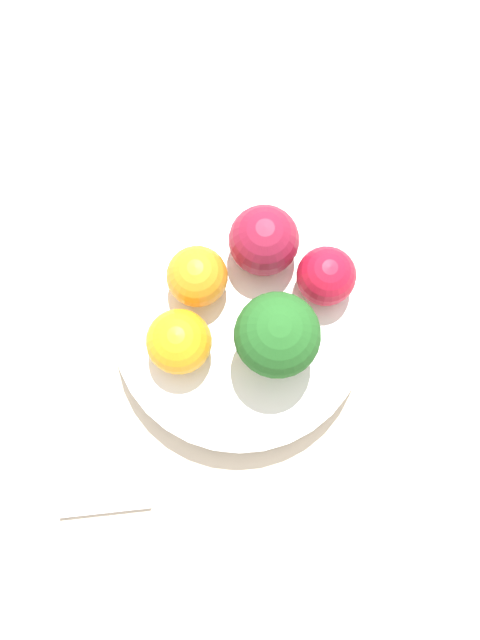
% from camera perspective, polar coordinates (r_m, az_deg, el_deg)
% --- Properties ---
extents(ground_plane, '(6.00, 6.00, 0.00)m').
position_cam_1_polar(ground_plane, '(0.53, -0.00, -1.50)').
color(ground_plane, gray).
extents(table_surface, '(1.20, 1.20, 0.02)m').
position_cam_1_polar(table_surface, '(0.52, -0.00, -1.28)').
color(table_surface, beige).
rests_on(table_surface, ground_plane).
extents(bowl, '(0.20, 0.20, 0.03)m').
position_cam_1_polar(bowl, '(0.49, -0.00, -0.67)').
color(bowl, white).
rests_on(bowl, table_surface).
extents(broccoli, '(0.06, 0.06, 0.08)m').
position_cam_1_polar(broccoli, '(0.43, 3.42, -1.44)').
color(broccoli, '#99C17A').
rests_on(broccoli, bowl).
extents(apple_red, '(0.05, 0.05, 0.05)m').
position_cam_1_polar(apple_red, '(0.47, 2.20, 7.29)').
color(apple_red, maroon).
rests_on(apple_red, bowl).
extents(apple_green, '(0.04, 0.04, 0.04)m').
position_cam_1_polar(apple_green, '(0.47, 7.88, 4.00)').
color(apple_green, '#B7142D').
rests_on(apple_green, bowl).
extents(orange_front, '(0.05, 0.05, 0.05)m').
position_cam_1_polar(orange_front, '(0.45, -5.59, -1.98)').
color(orange_front, orange).
rests_on(orange_front, bowl).
extents(orange_back, '(0.05, 0.05, 0.05)m').
position_cam_1_polar(orange_back, '(0.47, -3.93, 3.99)').
color(orange_back, orange).
rests_on(orange_back, bowl).
extents(spoon, '(0.07, 0.05, 0.01)m').
position_cam_1_polar(spoon, '(0.51, -12.26, -15.96)').
color(spoon, silver).
rests_on(spoon, table_surface).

